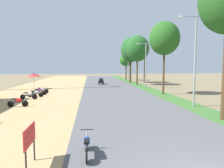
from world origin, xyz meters
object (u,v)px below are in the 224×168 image
Objects in this scene: parked_motorbike_second at (29,95)px; car_hatchback_black at (101,81)px; parked_motorbike_fourth at (39,91)px; streetlamp_near at (195,55)px; parked_motorbike_nearest at (18,101)px; street_signboard at (30,139)px; streetlamp_far at (128,63)px; median_tree_third at (137,49)px; vendor_umbrella at (34,75)px; median_tree_fifth at (126,60)px; median_tree_fourth at (131,50)px; motorbike_ahead_second at (87,144)px; streetlamp_mid at (146,62)px; utility_pole_near at (144,62)px; parked_motorbike_fifth at (42,90)px; parked_motorbike_third at (36,93)px; median_tree_second at (164,39)px; streetlamp_farthest at (120,64)px.

parked_motorbike_second is 19.15m from car_hatchback_black.
parked_motorbike_fourth is 0.22× the size of streetlamp_near.
parked_motorbike_nearest is 11.80m from street_signboard.
streetlamp_far reaches higher than street_signboard.
parked_motorbike_second is at bearing -135.94° from median_tree_third.
median_tree_fifth is at bearing 44.73° from vendor_umbrella.
median_tree_fifth is at bearing 89.22° from median_tree_third.
street_signboard is at bearing -97.80° from car_hatchback_black.
motorbike_ahead_second is (-9.07, -34.93, -6.56)m from median_tree_fourth.
streetlamp_mid is (15.58, 6.59, 3.83)m from parked_motorbike_fourth.
median_tree_fourth reaches higher than car_hatchback_black.
utility_pole_near is at bearing 84.02° from streetlamp_near.
parked_motorbike_nearest is 8.72m from parked_motorbike_fifth.
street_signboard is 0.15× the size of median_tree_fourth.
parked_motorbike_nearest is 12.10m from motorbike_ahead_second.
utility_pole_near reaches higher than parked_motorbike_third.
median_tree_second is (15.74, -1.03, 6.61)m from parked_motorbike_fourth.
utility_pole_near reaches higher than streetlamp_near.
median_tree_fourth is 36.68m from motorbike_ahead_second.
median_tree_second is 13.07m from median_tree_third.
median_tree_fourth is 26.21m from streetlamp_near.
parked_motorbike_nearest is 0.19× the size of median_tree_third.
median_tree_fourth is at bearing 90.79° from streetlamp_near.
median_tree_fifth is at bearing 63.84° from parked_motorbike_nearest.
median_tree_third is 20.98m from streetlamp_near.
car_hatchback_black reaches higher than parked_motorbike_second.
parked_motorbike_nearest is at bearing -128.80° from median_tree_third.
street_signboard is at bearing -123.92° from median_tree_second.
street_signboard is at bearing -73.47° from parked_motorbike_second.
streetlamp_mid is 0.84× the size of utility_pole_near.
median_tree_fourth is at bearing -91.19° from streetlamp_farthest.
utility_pole_near reaches higher than vendor_umbrella.
parked_motorbike_fifth is at bearing 108.00° from motorbike_ahead_second.
streetlamp_farthest is (15.90, 37.81, 3.71)m from parked_motorbike_second.
median_tree_fourth is 1.21× the size of streetlamp_near.
parked_motorbike_third is at bearing -90.94° from parked_motorbike_fourth.
utility_pole_near reaches higher than parked_motorbike_second.
parked_motorbike_second is 1.63m from parked_motorbike_third.
streetlamp_farthest reaches higher than car_hatchback_black.
parked_motorbike_fourth is 0.25× the size of streetlamp_farthest.
streetlamp_farthest is at bearing 71.30° from car_hatchback_black.
streetlamp_farthest is (0.36, 17.30, -2.86)m from median_tree_fourth.
motorbike_ahead_second is (-9.47, -42.31, -4.67)m from median_tree_fifth.
median_tree_third is at bearing 91.38° from streetlamp_mid.
car_hatchback_black is at bearing -152.19° from median_tree_fourth.
parked_motorbike_second is at bearing 106.53° from street_signboard.
parked_motorbike_second is at bearing -117.53° from car_hatchback_black.
median_tree_second is 25.77m from median_tree_fifth.
utility_pole_near reaches higher than car_hatchback_black.
street_signboard is 32.89m from median_tree_third.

